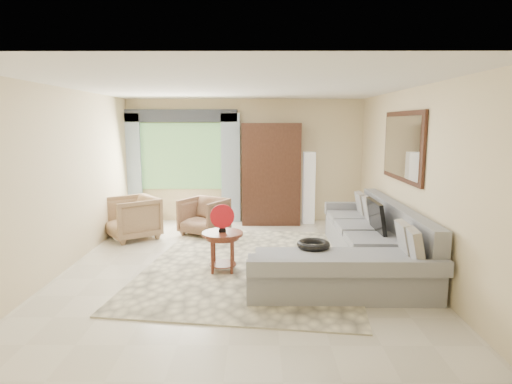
{
  "coord_description": "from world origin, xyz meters",
  "views": [
    {
      "loc": [
        0.28,
        -6.13,
        2.1
      ],
      "look_at": [
        0.25,
        0.35,
        1.05
      ],
      "focal_mm": 30.0,
      "sensor_mm": 36.0,
      "label": 1
    }
  ],
  "objects_px": {
    "tv_screen": "(376,216)",
    "potted_plant": "(153,211)",
    "armchair_right": "(204,216)",
    "sectional_sofa": "(362,250)",
    "armchair_left": "(132,218)",
    "armoire": "(271,174)",
    "floor_lamp": "(309,188)",
    "coffee_table": "(223,251)"
  },
  "relations": [
    {
      "from": "armchair_left",
      "to": "armchair_right",
      "type": "relative_size",
      "value": 1.11
    },
    {
      "from": "sectional_sofa",
      "to": "armoire",
      "type": "xyz_separation_m",
      "value": [
        -1.23,
        2.9,
        0.77
      ]
    },
    {
      "from": "coffee_table",
      "to": "armchair_left",
      "type": "relative_size",
      "value": 0.68
    },
    {
      "from": "tv_screen",
      "to": "floor_lamp",
      "type": "bearing_deg",
      "value": 104.71
    },
    {
      "from": "potted_plant",
      "to": "floor_lamp",
      "type": "xyz_separation_m",
      "value": [
        3.31,
        0.02,
        0.51
      ]
    },
    {
      "from": "tv_screen",
      "to": "coffee_table",
      "type": "distance_m",
      "value": 2.34
    },
    {
      "from": "sectional_sofa",
      "to": "coffee_table",
      "type": "xyz_separation_m",
      "value": [
        -2.0,
        -0.12,
        0.02
      ]
    },
    {
      "from": "tv_screen",
      "to": "armchair_left",
      "type": "xyz_separation_m",
      "value": [
        -4.07,
        1.37,
        -0.33
      ]
    },
    {
      "from": "tv_screen",
      "to": "armchair_left",
      "type": "height_order",
      "value": "tv_screen"
    },
    {
      "from": "armoire",
      "to": "coffee_table",
      "type": "bearing_deg",
      "value": -104.28
    },
    {
      "from": "floor_lamp",
      "to": "potted_plant",
      "type": "bearing_deg",
      "value": -179.69
    },
    {
      "from": "armchair_right",
      "to": "floor_lamp",
      "type": "distance_m",
      "value": 2.35
    },
    {
      "from": "sectional_sofa",
      "to": "floor_lamp",
      "type": "xyz_separation_m",
      "value": [
        -0.43,
        2.96,
        0.47
      ]
    },
    {
      "from": "sectional_sofa",
      "to": "armchair_left",
      "type": "distance_m",
      "value": 4.16
    },
    {
      "from": "sectional_sofa",
      "to": "coffee_table",
      "type": "distance_m",
      "value": 2.01
    },
    {
      "from": "armchair_left",
      "to": "tv_screen",
      "type": "bearing_deg",
      "value": 34.29
    },
    {
      "from": "potted_plant",
      "to": "floor_lamp",
      "type": "distance_m",
      "value": 3.35
    },
    {
      "from": "potted_plant",
      "to": "armoire",
      "type": "xyz_separation_m",
      "value": [
        2.51,
        -0.04,
        0.81
      ]
    },
    {
      "from": "coffee_table",
      "to": "armchair_left",
      "type": "bearing_deg",
      "value": 135.29
    },
    {
      "from": "armoire",
      "to": "sectional_sofa",
      "type": "bearing_deg",
      "value": -66.94
    },
    {
      "from": "coffee_table",
      "to": "potted_plant",
      "type": "height_order",
      "value": "coffee_table"
    },
    {
      "from": "tv_screen",
      "to": "floor_lamp",
      "type": "xyz_separation_m",
      "value": [
        -0.7,
        2.67,
        0.03
      ]
    },
    {
      "from": "coffee_table",
      "to": "armchair_right",
      "type": "bearing_deg",
      "value": 104.16
    },
    {
      "from": "coffee_table",
      "to": "floor_lamp",
      "type": "distance_m",
      "value": 3.49
    },
    {
      "from": "armchair_left",
      "to": "coffee_table",
      "type": "bearing_deg",
      "value": 8.21
    },
    {
      "from": "tv_screen",
      "to": "coffee_table",
      "type": "xyz_separation_m",
      "value": [
        -2.27,
        -0.41,
        -0.42
      ]
    },
    {
      "from": "tv_screen",
      "to": "potted_plant",
      "type": "relative_size",
      "value": 1.51
    },
    {
      "from": "potted_plant",
      "to": "armoire",
      "type": "bearing_deg",
      "value": -0.96
    },
    {
      "from": "floor_lamp",
      "to": "tv_screen",
      "type": "bearing_deg",
      "value": -75.29
    },
    {
      "from": "tv_screen",
      "to": "armoire",
      "type": "bearing_deg",
      "value": 119.91
    },
    {
      "from": "sectional_sofa",
      "to": "tv_screen",
      "type": "distance_m",
      "value": 0.59
    },
    {
      "from": "tv_screen",
      "to": "armchair_left",
      "type": "distance_m",
      "value": 4.31
    },
    {
      "from": "coffee_table",
      "to": "armoire",
      "type": "xyz_separation_m",
      "value": [
        0.77,
        3.02,
        0.75
      ]
    },
    {
      "from": "sectional_sofa",
      "to": "potted_plant",
      "type": "distance_m",
      "value": 4.76
    },
    {
      "from": "tv_screen",
      "to": "potted_plant",
      "type": "distance_m",
      "value": 4.83
    },
    {
      "from": "coffee_table",
      "to": "armchair_left",
      "type": "xyz_separation_m",
      "value": [
        -1.8,
        1.79,
        0.08
      ]
    },
    {
      "from": "sectional_sofa",
      "to": "floor_lamp",
      "type": "relative_size",
      "value": 2.31
    },
    {
      "from": "armchair_right",
      "to": "sectional_sofa",
      "type": "bearing_deg",
      "value": -8.02
    },
    {
      "from": "coffee_table",
      "to": "floor_lamp",
      "type": "bearing_deg",
      "value": 63.01
    },
    {
      "from": "sectional_sofa",
      "to": "potted_plant",
      "type": "xyz_separation_m",
      "value": [
        -3.75,
        2.94,
        -0.04
      ]
    },
    {
      "from": "armchair_right",
      "to": "floor_lamp",
      "type": "height_order",
      "value": "floor_lamp"
    },
    {
      "from": "armchair_left",
      "to": "armoire",
      "type": "height_order",
      "value": "armoire"
    }
  ]
}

